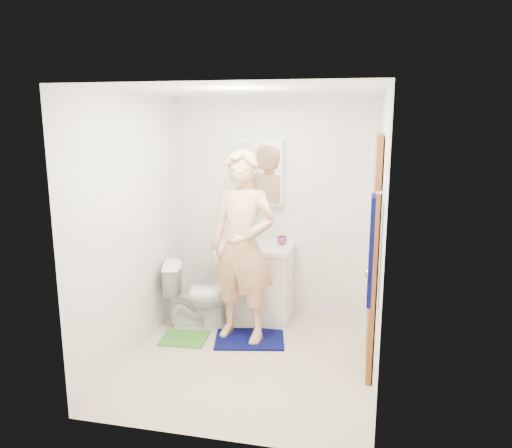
{
  "coord_description": "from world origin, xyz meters",
  "views": [
    {
      "loc": [
        0.97,
        -4.13,
        2.19
      ],
      "look_at": [
        -0.0,
        0.25,
        1.22
      ],
      "focal_mm": 35.0,
      "sensor_mm": 36.0,
      "label": 1
    }
  ],
  "objects": [
    {
      "name": "floor",
      "position": [
        0.0,
        0.0,
        -0.01
      ],
      "size": [
        2.2,
        2.4,
        0.02
      ],
      "primitive_type": "cube",
      "color": "beige",
      "rests_on": "ground"
    },
    {
      "name": "ceiling",
      "position": [
        0.0,
        0.0,
        2.41
      ],
      "size": [
        2.2,
        2.4,
        0.02
      ],
      "primitive_type": "cube",
      "color": "white",
      "rests_on": "ground"
    },
    {
      "name": "wall_back",
      "position": [
        0.0,
        1.21,
        1.2
      ],
      "size": [
        2.2,
        0.02,
        2.4
      ],
      "primitive_type": "cube",
      "color": "white",
      "rests_on": "ground"
    },
    {
      "name": "wall_front",
      "position": [
        0.0,
        -1.21,
        1.2
      ],
      "size": [
        2.2,
        0.02,
        2.4
      ],
      "primitive_type": "cube",
      "color": "white",
      "rests_on": "ground"
    },
    {
      "name": "wall_left",
      "position": [
        -1.11,
        0.0,
        1.2
      ],
      "size": [
        0.02,
        2.4,
        2.4
      ],
      "primitive_type": "cube",
      "color": "white",
      "rests_on": "ground"
    },
    {
      "name": "wall_right",
      "position": [
        1.11,
        0.0,
        1.2
      ],
      "size": [
        0.02,
        2.4,
        2.4
      ],
      "primitive_type": "cube",
      "color": "white",
      "rests_on": "ground"
    },
    {
      "name": "vanity_cabinet",
      "position": [
        -0.15,
        0.91,
        0.4
      ],
      "size": [
        0.75,
        0.55,
        0.8
      ],
      "primitive_type": "cube",
      "color": "white",
      "rests_on": "floor"
    },
    {
      "name": "countertop",
      "position": [
        -0.15,
        0.91,
        0.83
      ],
      "size": [
        0.79,
        0.59,
        0.05
      ],
      "primitive_type": "cube",
      "color": "white",
      "rests_on": "vanity_cabinet"
    },
    {
      "name": "sink_basin",
      "position": [
        -0.15,
        0.91,
        0.84
      ],
      "size": [
        0.4,
        0.4,
        0.03
      ],
      "primitive_type": "cylinder",
      "color": "white",
      "rests_on": "countertop"
    },
    {
      "name": "faucet",
      "position": [
        -0.15,
        1.09,
        0.91
      ],
      "size": [
        0.03,
        0.03,
        0.12
      ],
      "primitive_type": "cylinder",
      "color": "silver",
      "rests_on": "countertop"
    },
    {
      "name": "medicine_cabinet",
      "position": [
        -0.15,
        1.14,
        1.6
      ],
      "size": [
        0.5,
        0.12,
        0.7
      ],
      "primitive_type": "cube",
      "color": "white",
      "rests_on": "wall_back"
    },
    {
      "name": "mirror_panel",
      "position": [
        -0.15,
        1.08,
        1.6
      ],
      "size": [
        0.46,
        0.01,
        0.66
      ],
      "primitive_type": "cube",
      "color": "white",
      "rests_on": "wall_back"
    },
    {
      "name": "door",
      "position": [
        1.07,
        0.15,
        1.02
      ],
      "size": [
        0.05,
        0.8,
        2.05
      ],
      "primitive_type": "cube",
      "color": "brown",
      "rests_on": "ground"
    },
    {
      "name": "door_knob",
      "position": [
        1.03,
        -0.17,
        0.95
      ],
      "size": [
        0.07,
        0.07,
        0.07
      ],
      "primitive_type": "sphere",
      "color": "gold",
      "rests_on": "door"
    },
    {
      "name": "towel",
      "position": [
        1.03,
        -0.57,
        1.25
      ],
      "size": [
        0.03,
        0.24,
        0.8
      ],
      "primitive_type": "cube",
      "color": "#080B4D",
      "rests_on": "wall_right"
    },
    {
      "name": "towel_hook",
      "position": [
        1.07,
        -0.57,
        1.67
      ],
      "size": [
        0.06,
        0.02,
        0.02
      ],
      "primitive_type": "cylinder",
      "rotation": [
        0.0,
        1.57,
        0.0
      ],
      "color": "silver",
      "rests_on": "wall_right"
    },
    {
      "name": "toilet",
      "position": [
        -0.69,
        0.58,
        0.36
      ],
      "size": [
        0.78,
        0.57,
        0.72
      ],
      "primitive_type": "imported",
      "rotation": [
        0.0,
        0.0,
        1.83
      ],
      "color": "white",
      "rests_on": "floor"
    },
    {
      "name": "bath_mat",
      "position": [
        -0.09,
        0.38,
        0.01
      ],
      "size": [
        0.76,
        0.61,
        0.02
      ],
      "primitive_type": "cube",
      "rotation": [
        0.0,
        0.0,
        0.2
      ],
      "color": "#080B4D",
      "rests_on": "floor"
    },
    {
      "name": "green_rug",
      "position": [
        -0.74,
        0.25,
        0.01
      ],
      "size": [
        0.47,
        0.41,
        0.02
      ],
      "primitive_type": "cube",
      "rotation": [
        0.0,
        0.0,
        0.08
      ],
      "color": "#428D2F",
      "rests_on": "floor"
    },
    {
      "name": "soap_dispenser",
      "position": [
        -0.4,
        0.89,
        0.94
      ],
      "size": [
        0.11,
        0.11,
        0.19
      ],
      "primitive_type": "imported",
      "rotation": [
        0.0,
        0.0,
        0.37
      ],
      "color": "#C85D79",
      "rests_on": "countertop"
    },
    {
      "name": "toothbrush_cup",
      "position": [
        0.12,
        0.98,
        0.89
      ],
      "size": [
        0.14,
        0.14,
        0.09
      ],
      "primitive_type": "imported",
      "rotation": [
        0.0,
        0.0,
        0.26
      ],
      "color": "#7C397E",
      "rests_on": "countertop"
    },
    {
      "name": "man",
      "position": [
        -0.16,
        0.39,
        0.96
      ],
      "size": [
        0.77,
        0.59,
        1.87
      ],
      "primitive_type": "imported",
      "rotation": [
        0.0,
        0.0,
        -0.23
      ],
      "color": "#E1AB7E",
      "rests_on": "bath_mat"
    }
  ]
}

